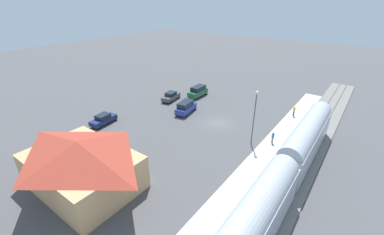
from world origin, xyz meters
name	(u,v)px	position (x,y,z in m)	size (l,w,h in m)	color
ground_plane	(218,123)	(0.00, 0.00, 0.00)	(200.00, 200.00, 0.00)	#4C4C4F
railway_track	(306,150)	(-14.00, 0.00, 0.09)	(4.80, 70.00, 0.30)	slate
platform	(277,140)	(-10.00, 0.00, 0.15)	(3.20, 46.00, 0.30)	#B7B2A8
passenger_train	(285,171)	(-14.00, 10.34, 2.86)	(2.93, 33.22, 4.98)	#ADB2BC
station_building	(82,164)	(4.00, 22.00, 2.93)	(12.63, 9.09, 5.66)	tan
pedestrian_on_platform	(273,137)	(-9.69, 1.32, 1.28)	(0.36, 0.36, 1.71)	brown
pedestrian_waiting_far	(294,111)	(-9.50, -9.61, 1.28)	(0.36, 0.36, 1.71)	#333338
sedan_navy	(103,119)	(15.16, 11.53, 0.88)	(2.36, 4.69, 1.74)	navy
suv_green	(198,91)	(9.98, -8.34, 1.15)	(1.96, 4.90, 2.22)	#236638
sedan_charcoal	(171,96)	(13.11, -3.19, 0.88)	(2.49, 4.72, 1.74)	#47494F
suv_blue	(186,107)	(6.90, -0.09, 1.15)	(2.72, 5.15, 2.22)	#283D9E
light_pole_near_platform	(255,112)	(-7.20, 2.86, 5.02)	(0.44, 0.44, 8.01)	#515156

